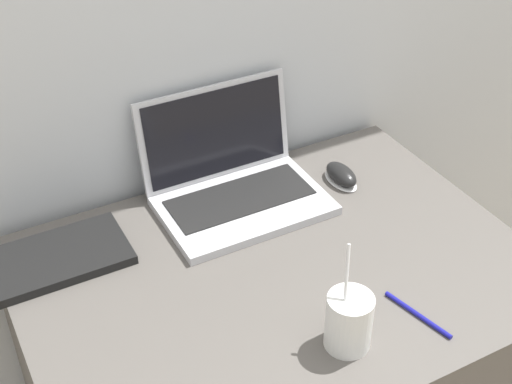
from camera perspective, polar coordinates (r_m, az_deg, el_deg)
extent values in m
cube|color=silver|center=(1.59, -0.99, -1.10)|extent=(0.37, 0.24, 0.02)
cube|color=black|center=(1.60, -1.29, -0.42)|extent=(0.32, 0.13, 0.00)
cube|color=silver|center=(1.63, -3.30, 4.83)|extent=(0.37, 0.05, 0.22)
cube|color=black|center=(1.63, -3.21, 4.77)|extent=(0.34, 0.04, 0.19)
cylinder|color=white|center=(1.28, 7.43, -10.24)|extent=(0.08, 0.08, 0.11)
cylinder|color=black|center=(1.24, 7.61, -8.60)|extent=(0.07, 0.07, 0.01)
cylinder|color=white|center=(1.23, 7.18, -8.02)|extent=(0.04, 0.05, 0.17)
ellipsoid|color=white|center=(1.70, 6.79, 0.93)|extent=(0.06, 0.11, 0.01)
ellipsoid|color=black|center=(1.69, 6.83, 1.41)|extent=(0.05, 0.10, 0.04)
cube|color=black|center=(1.51, -17.01, -5.51)|extent=(0.36, 0.17, 0.02)
cylinder|color=#191999|center=(1.38, 12.81, -9.54)|extent=(0.04, 0.15, 0.01)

